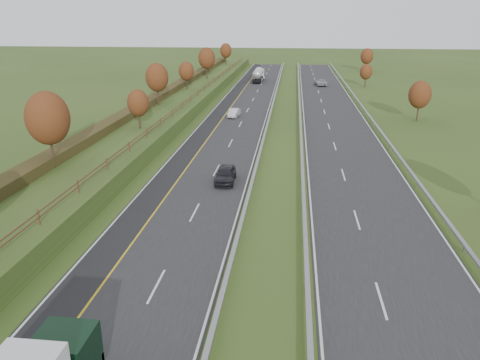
% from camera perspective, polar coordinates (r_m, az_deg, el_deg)
% --- Properties ---
extents(ground, '(400.00, 400.00, 0.00)m').
position_cam_1_polar(ground, '(71.06, 5.12, 5.95)').
color(ground, '#314819').
rests_on(ground, ground).
extents(near_carriageway, '(10.50, 200.00, 0.04)m').
position_cam_1_polar(near_carriageway, '(76.50, -0.81, 6.99)').
color(near_carriageway, black).
rests_on(near_carriageway, ground).
extents(far_carriageway, '(10.50, 200.00, 0.04)m').
position_cam_1_polar(far_carriageway, '(76.24, 11.67, 6.56)').
color(far_carriageway, black).
rests_on(far_carriageway, ground).
extents(hard_shoulder, '(3.00, 200.00, 0.04)m').
position_cam_1_polar(hard_shoulder, '(77.06, -3.60, 7.05)').
color(hard_shoulder, black).
rests_on(hard_shoulder, ground).
extents(lane_markings, '(26.75, 200.00, 0.01)m').
position_cam_1_polar(lane_markings, '(75.85, 4.01, 6.87)').
color(lane_markings, silver).
rests_on(lane_markings, near_carriageway).
extents(embankment_left, '(12.00, 200.00, 2.00)m').
position_cam_1_polar(embankment_left, '(78.97, -10.30, 7.80)').
color(embankment_left, '#314819').
rests_on(embankment_left, ground).
extents(hedge_left, '(2.20, 180.00, 1.10)m').
position_cam_1_polar(hedge_left, '(79.28, -11.77, 8.90)').
color(hedge_left, '#353415').
rests_on(hedge_left, embankment_left).
extents(fence_left, '(0.12, 189.06, 1.20)m').
position_cam_1_polar(fence_left, '(77.10, -7.22, 8.99)').
color(fence_left, '#422B19').
rests_on(fence_left, embankment_left).
extents(median_barrier_near, '(0.32, 200.00, 0.71)m').
position_cam_1_polar(median_barrier_near, '(75.88, 3.49, 7.32)').
color(median_barrier_near, gray).
rests_on(median_barrier_near, ground).
extents(median_barrier_far, '(0.32, 200.00, 0.71)m').
position_cam_1_polar(median_barrier_far, '(75.80, 7.38, 7.18)').
color(median_barrier_far, gray).
rests_on(median_barrier_far, ground).
extents(outer_barrier_far, '(0.32, 200.00, 0.71)m').
position_cam_1_polar(outer_barrier_far, '(76.86, 16.03, 6.76)').
color(outer_barrier_far, gray).
rests_on(outer_barrier_far, ground).
extents(trees_left, '(6.64, 164.30, 7.66)m').
position_cam_1_polar(trees_left, '(74.82, -11.02, 11.31)').
color(trees_left, '#2D2116').
rests_on(trees_left, embankment_left).
extents(trees_far, '(8.45, 118.60, 7.12)m').
position_cam_1_polar(trees_far, '(106.03, 17.85, 11.85)').
color(trees_far, '#2D2116').
rests_on(trees_far, ground).
extents(road_tanker, '(2.40, 11.22, 3.46)m').
position_cam_1_polar(road_tanker, '(127.46, 2.26, 12.76)').
color(road_tanker, silver).
rests_on(road_tanker, near_carriageway).
extents(car_dark_near, '(2.04, 4.86, 1.64)m').
position_cam_1_polar(car_dark_near, '(48.40, -1.77, 0.69)').
color(car_dark_near, black).
rests_on(car_dark_near, near_carriageway).
extents(car_silver_mid, '(1.88, 4.37, 1.40)m').
position_cam_1_polar(car_silver_mid, '(80.94, -0.75, 8.20)').
color(car_silver_mid, silver).
rests_on(car_silver_mid, near_carriageway).
extents(car_small_far, '(2.20, 4.78, 1.35)m').
position_cam_1_polar(car_small_far, '(154.45, 2.38, 13.47)').
color(car_small_far, '#1B1646').
rests_on(car_small_far, near_carriageway).
extents(car_oncoming, '(3.07, 5.73, 1.53)m').
position_cam_1_polar(car_oncoming, '(121.00, 9.83, 11.64)').
color(car_oncoming, '#ABAAAF').
rests_on(car_oncoming, far_carriageway).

